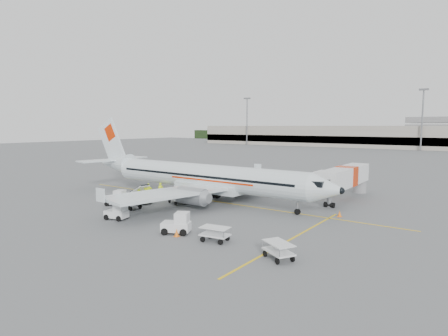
{
  "coord_description": "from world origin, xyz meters",
  "views": [
    {
      "loc": [
        26.48,
        -34.75,
        8.89
      ],
      "look_at": [
        0.0,
        2.0,
        3.8
      ],
      "focal_mm": 30.0,
      "sensor_mm": 36.0,
      "label": 1
    }
  ],
  "objects": [
    {
      "name": "crew_c",
      "position": [
        -5.68,
        -5.41,
        0.96
      ],
      "size": [
        1.18,
        1.43,
        1.93
      ],
      "primitive_type": "imported",
      "rotation": [
        0.0,
        0.0,
        2.02
      ],
      "color": "#CDE813",
      "rests_on": "ground"
    },
    {
      "name": "tug_aft",
      "position": [
        -7.6,
        -8.29,
        0.87
      ],
      "size": [
        2.57,
        2.0,
        1.74
      ],
      "primitive_type": null,
      "rotation": [
        0.0,
        0.0,
        0.36
      ],
      "color": "silver",
      "rests_on": "ground"
    },
    {
      "name": "treeline",
      "position": [
        0.0,
        175.0,
        3.0
      ],
      "size": [
        300.0,
        3.0,
        6.0
      ],
      "primitive_type": null,
      "color": "black",
      "rests_on": "ground"
    },
    {
      "name": "cart_empty_a",
      "position": [
        9.46,
        -12.33,
        0.58
      ],
      "size": [
        2.39,
        1.64,
        1.16
      ],
      "primitive_type": null,
      "rotation": [
        0.0,
        0.0,
        0.15
      ],
      "color": "silver",
      "rests_on": "ground"
    },
    {
      "name": "crew_b",
      "position": [
        -6.64,
        -5.75,
        0.92
      ],
      "size": [
        1.13,
        1.09,
        1.84
      ],
      "primitive_type": "imported",
      "rotation": [
        0.0,
        0.0,
        -0.64
      ],
      "color": "#CDE813",
      "rests_on": "ground"
    },
    {
      "name": "cart_loaded_b",
      "position": [
        -2.68,
        -3.5,
        0.62
      ],
      "size": [
        2.72,
        2.18,
        1.23
      ],
      "primitive_type": null,
      "rotation": [
        0.0,
        0.0,
        -0.38
      ],
      "color": "silver",
      "rests_on": "ground"
    },
    {
      "name": "jet_bridge",
      "position": [
        12.3,
        10.3,
        2.01
      ],
      "size": [
        2.88,
        15.35,
        4.03
      ],
      "primitive_type": null,
      "rotation": [
        0.0,
        0.0,
        0.0
      ],
      "color": "silver",
      "rests_on": "ground"
    },
    {
      "name": "cart_empty_b",
      "position": [
        15.27,
        -12.95,
        0.59
      ],
      "size": [
        2.61,
        2.27,
        1.17
      ],
      "primitive_type": null,
      "rotation": [
        0.0,
        0.0,
        -0.52
      ],
      "color": "silver",
      "rests_on": "ground"
    },
    {
      "name": "cone_stbd",
      "position": [
        6.17,
        -13.12,
        0.33
      ],
      "size": [
        0.41,
        0.41,
        0.67
      ],
      "primitive_type": "cone",
      "color": "orange",
      "rests_on": "ground"
    },
    {
      "name": "stripe_cross",
      "position": [
        14.0,
        -8.0,
        0.01
      ],
      "size": [
        0.2,
        20.0,
        0.01
      ],
      "primitive_type": "cube",
      "color": "yellow",
      "rests_on": "ground"
    },
    {
      "name": "mast_center",
      "position": [
        5.0,
        118.0,
        11.0
      ],
      "size": [
        3.2,
        1.2,
        22.0
      ],
      "primitive_type": null,
      "color": "slate",
      "rests_on": "ground"
    },
    {
      "name": "ground",
      "position": [
        0.0,
        0.0,
        0.0
      ],
      "size": [
        360.0,
        360.0,
        0.0
      ],
      "primitive_type": "plane",
      "color": "#56595B"
    },
    {
      "name": "belt_loader",
      "position": [
        -6.81,
        -5.56,
        1.45
      ],
      "size": [
        5.72,
        3.84,
        2.9
      ],
      "primitive_type": null,
      "rotation": [
        0.0,
        0.0,
        -0.38
      ],
      "color": "silver",
      "rests_on": "ground"
    },
    {
      "name": "crew_d",
      "position": [
        -7.65,
        -3.29,
        0.93
      ],
      "size": [
        1.16,
        1.0,
        1.87
      ],
      "primitive_type": "imported",
      "rotation": [
        0.0,
        0.0,
        3.75
      ],
      "color": "#CDE813",
      "rests_on": "ground"
    },
    {
      "name": "terminal_west",
      "position": [
        -40.0,
        130.0,
        4.5
      ],
      "size": [
        110.0,
        22.0,
        9.0
      ],
      "primitive_type": null,
      "color": "gray",
      "rests_on": "ground"
    },
    {
      "name": "crew_a",
      "position": [
        -7.41,
        -1.5,
        0.87
      ],
      "size": [
        0.75,
        0.74,
        1.75
      ],
      "primitive_type": "imported",
      "rotation": [
        0.0,
        0.0,
        0.77
      ],
      "color": "#CDE813",
      "rests_on": "ground"
    },
    {
      "name": "cone_port",
      "position": [
        -4.73,
        16.36,
        0.31
      ],
      "size": [
        0.38,
        0.38,
        0.62
      ],
      "primitive_type": "cone",
      "color": "orange",
      "rests_on": "ground"
    },
    {
      "name": "mast_west",
      "position": [
        -70.0,
        118.0,
        11.0
      ],
      "size": [
        3.2,
        1.2,
        22.0
      ],
      "primitive_type": null,
      "color": "slate",
      "rests_on": "ground"
    },
    {
      "name": "tug_fore",
      "position": [
        5.52,
        -12.49,
        0.9
      ],
      "size": [
        2.68,
        2.24,
        1.8
      ],
      "primitive_type": null,
      "rotation": [
        0.0,
        0.0,
        0.47
      ],
      "color": "silver",
      "rests_on": "ground"
    },
    {
      "name": "tug_mid",
      "position": [
        -2.37,
        -12.35,
        0.81
      ],
      "size": [
        2.33,
        1.66,
        1.63
      ],
      "primitive_type": null,
      "rotation": [
        0.0,
        0.0,
        0.23
      ],
      "color": "silver",
      "rests_on": "ground"
    },
    {
      "name": "cone_nose",
      "position": [
        14.64,
        1.16,
        0.33
      ],
      "size": [
        0.4,
        0.4,
        0.65
      ],
      "primitive_type": "cone",
      "color": "orange",
      "rests_on": "ground"
    },
    {
      "name": "aircraft",
      "position": [
        -1.2,
        -0.33,
        4.94
      ],
      "size": [
        36.2,
        28.54,
        9.88
      ],
      "primitive_type": null,
      "rotation": [
        0.0,
        0.0,
        -0.01
      ],
      "color": "silver",
      "rests_on": "ground"
    },
    {
      "name": "cart_loaded_a",
      "position": [
        -4.98,
        -8.53,
        0.66
      ],
      "size": [
        2.54,
        1.51,
        1.32
      ],
      "primitive_type": null,
      "rotation": [
        0.0,
        0.0,
        0.0
      ],
      "color": "silver",
      "rests_on": "ground"
    },
    {
      "name": "stripe_lead",
      "position": [
        0.0,
        0.0,
        0.01
      ],
      "size": [
        44.0,
        0.2,
        0.01
      ],
      "primitive_type": "cube",
      "color": "yellow",
      "rests_on": "ground"
    }
  ]
}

